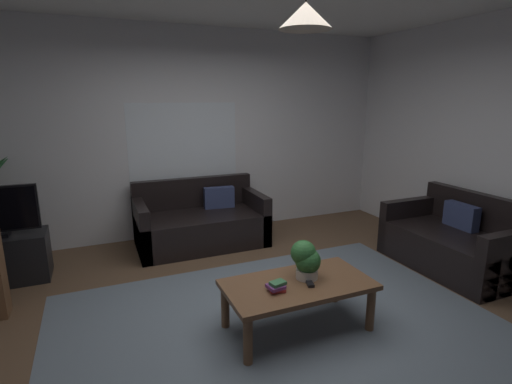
{
  "coord_description": "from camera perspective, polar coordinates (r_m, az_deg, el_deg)",
  "views": [
    {
      "loc": [
        -1.3,
        -2.77,
        1.86
      ],
      "look_at": [
        0.0,
        0.3,
        1.05
      ],
      "focal_mm": 27.25,
      "sensor_mm": 36.0,
      "label": 1
    }
  ],
  "objects": [
    {
      "name": "book_on_table_0",
      "position": [
        3.09,
        3.13,
        -14.05
      ],
      "size": [
        0.14,
        0.12,
        0.03
      ],
      "primitive_type": "cube",
      "rotation": [
        0.0,
        0.0,
        -0.23
      ],
      "color": "#B22D2D",
      "rests_on": "coffee_table"
    },
    {
      "name": "floor",
      "position": [
        3.59,
        1.96,
        -17.77
      ],
      "size": [
        5.65,
        4.82,
        0.02
      ],
      "primitive_type": "cube",
      "color": "brown",
      "rests_on": "ground"
    },
    {
      "name": "pendant_lamp",
      "position": [
        2.94,
        7.29,
        24.3
      ],
      "size": [
        0.38,
        0.38,
        0.45
      ],
      "color": "black"
    },
    {
      "name": "rug",
      "position": [
        3.43,
        3.45,
        -19.16
      ],
      "size": [
        3.67,
        2.65,
        0.01
      ],
      "primitive_type": "cube",
      "color": "slate",
      "rests_on": "ground"
    },
    {
      "name": "couch_right_side",
      "position": [
        4.9,
        27.13,
        -6.8
      ],
      "size": [
        0.86,
        1.42,
        0.82
      ],
      "rotation": [
        0.0,
        0.0,
        -1.57
      ],
      "color": "black",
      "rests_on": "ground"
    },
    {
      "name": "book_on_table_2",
      "position": [
        3.06,
        3.22,
        -13.22
      ],
      "size": [
        0.13,
        0.1,
        0.03
      ],
      "primitive_type": "cube",
      "rotation": [
        0.0,
        0.0,
        0.22
      ],
      "color": "#387247",
      "rests_on": "coffee_table"
    },
    {
      "name": "couch_under_window",
      "position": [
        5.1,
        -8.09,
        -4.65
      ],
      "size": [
        1.61,
        0.86,
        0.82
      ],
      "color": "black",
      "rests_on": "ground"
    },
    {
      "name": "window_pane",
      "position": [
        5.34,
        -10.51,
        6.43
      ],
      "size": [
        1.46,
        0.01,
        1.18
      ],
      "primitive_type": "cube",
      "color": "white"
    },
    {
      "name": "coffee_table",
      "position": [
        3.26,
        6.17,
        -14.01
      ],
      "size": [
        1.2,
        0.63,
        0.41
      ],
      "color": "brown",
      "rests_on": "ground"
    },
    {
      "name": "wall_right",
      "position": [
        5.02,
        33.36,
        5.99
      ],
      "size": [
        0.06,
        4.82,
        2.77
      ],
      "primitive_type": "cube",
      "color": "silver",
      "rests_on": "ground"
    },
    {
      "name": "potted_plant_on_table",
      "position": [
        3.24,
        7.32,
        -9.71
      ],
      "size": [
        0.24,
        0.24,
        0.32
      ],
      "color": "beige",
      "rests_on": "coffee_table"
    },
    {
      "name": "book_on_table_1",
      "position": [
        3.07,
        2.9,
        -13.7
      ],
      "size": [
        0.13,
        0.13,
        0.03
      ],
      "primitive_type": "cube",
      "rotation": [
        0.0,
        0.0,
        0.12
      ],
      "color": "#72387F",
      "rests_on": "coffee_table"
    },
    {
      "name": "wall_back",
      "position": [
        5.39,
        -9.0,
        8.43
      ],
      "size": [
        5.77,
        0.06,
        2.77
      ],
      "primitive_type": "cube",
      "color": "silver",
      "rests_on": "ground"
    },
    {
      "name": "tv_stand",
      "position": [
        4.81,
        -33.42,
        -8.26
      ],
      "size": [
        0.9,
        0.44,
        0.5
      ],
      "primitive_type": "cube",
      "color": "black",
      "rests_on": "ground"
    },
    {
      "name": "remote_on_table_0",
      "position": [
        3.22,
        7.78,
        -12.96
      ],
      "size": [
        0.09,
        0.17,
        0.02
      ],
      "primitive_type": "cube",
      "rotation": [
        0.0,
        0.0,
        2.87
      ],
      "color": "black",
      "rests_on": "coffee_table"
    }
  ]
}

